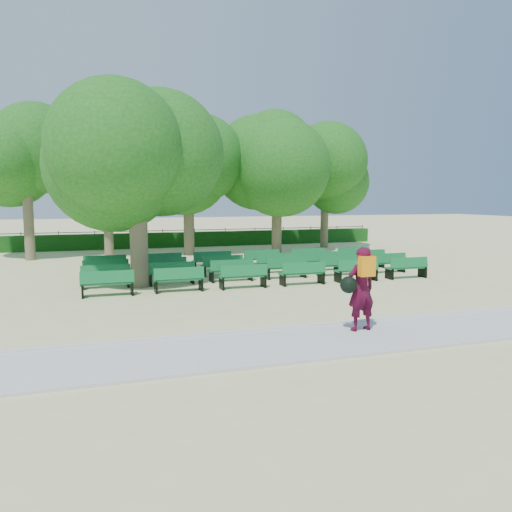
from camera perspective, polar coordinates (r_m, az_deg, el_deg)
The scene contains 9 objects.
ground at distance 17.66m, azimuth -0.96°, elevation -3.18°, with size 120.00×120.00×0.00m, color beige.
paving at distance 10.99m, azimuth 10.79°, elevation -9.27°, with size 30.00×2.20×0.06m, color beige.
curb at distance 11.96m, azimuth 8.09°, elevation -7.80°, with size 30.00×0.12×0.10m, color silver.
hedge at distance 31.15m, azimuth -8.68°, elevation 1.87°, with size 26.00×0.70×0.90m, color #144B14.
fence at distance 31.59m, azimuth -8.78°, elevation 1.11°, with size 26.00×0.10×1.02m, color black, non-canonical shape.
tree_line at distance 27.28m, azimuth -7.24°, elevation 0.26°, with size 21.80×6.80×7.04m, color #21661B, non-canonical shape.
bench_array at distance 19.18m, azimuth -0.33°, elevation -2.15°, with size 1.61×0.53×1.01m.
tree_among at distance 17.27m, azimuth -13.51°, elevation 11.61°, with size 4.96×4.96×6.83m.
person at distance 11.35m, azimuth 11.84°, elevation -3.57°, with size 0.91×0.56×1.88m.
Camera 1 is at (-5.19, -16.61, 3.03)m, focal length 35.00 mm.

